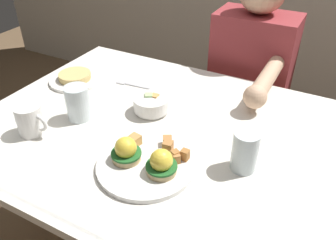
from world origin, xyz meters
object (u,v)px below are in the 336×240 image
object	(u,v)px
water_glass_far	(245,153)
fruit_bowl	(151,104)
dining_table	(163,155)
side_plate	(75,78)
eggs_benedict_plate	(146,161)
water_glass_near	(78,105)
diner_person	(248,82)
coffee_mug	(30,119)
fork	(133,85)

from	to	relation	value
water_glass_far	fruit_bowl	bearing A→B (deg)	160.79
dining_table	water_glass_far	bearing A→B (deg)	-11.52
fruit_bowl	dining_table	bearing A→B (deg)	-39.92
dining_table	side_plate	world-z (taller)	side_plate
dining_table	eggs_benedict_plate	distance (m)	0.23
water_glass_near	diner_person	size ratio (longest dim) A/B	0.10
water_glass_near	eggs_benedict_plate	bearing A→B (deg)	-18.36
coffee_mug	diner_person	distance (m)	0.94
side_plate	coffee_mug	bearing A→B (deg)	-71.29
water_glass_near	dining_table	bearing A→B (deg)	15.05
fruit_bowl	water_glass_near	world-z (taller)	water_glass_near
dining_table	water_glass_near	xyz separation A→B (m)	(-0.27, -0.07, 0.16)
water_glass_far	side_plate	xyz separation A→B (m)	(-0.74, 0.18, -0.04)
water_glass_near	water_glass_far	size ratio (longest dim) A/B	0.99
water_glass_far	diner_person	world-z (taller)	diner_person
dining_table	fruit_bowl	distance (m)	0.17
dining_table	fork	xyz separation A→B (m)	(-0.24, 0.20, 0.11)
fork	side_plate	xyz separation A→B (m)	(-0.22, -0.08, 0.01)
dining_table	water_glass_near	size ratio (longest dim) A/B	10.39
diner_person	water_glass_far	bearing A→B (deg)	-75.25
fruit_bowl	coffee_mug	distance (m)	0.38
fork	water_glass_far	xyz separation A→B (m)	(0.52, -0.25, 0.05)
coffee_mug	fork	size ratio (longest dim) A/B	0.71
side_plate	water_glass_far	bearing A→B (deg)	-13.37
coffee_mug	diner_person	size ratio (longest dim) A/B	0.10
fork	water_glass_near	world-z (taller)	water_glass_near
fork	water_glass_near	bearing A→B (deg)	-96.55
dining_table	water_glass_far	size ratio (longest dim) A/B	10.31
eggs_benedict_plate	water_glass_far	size ratio (longest dim) A/B	2.32
eggs_benedict_plate	coffee_mug	world-z (taller)	coffee_mug
water_glass_near	diner_person	bearing A→B (deg)	60.66
fork	side_plate	world-z (taller)	side_plate
water_glass_near	diner_person	world-z (taller)	diner_person
dining_table	fork	size ratio (longest dim) A/B	7.69
fork	side_plate	distance (m)	0.23
eggs_benedict_plate	side_plate	xyz separation A→B (m)	(-0.50, 0.30, -0.01)
dining_table	fork	distance (m)	0.33
fruit_bowl	fork	xyz separation A→B (m)	(-0.16, 0.13, -0.03)
water_glass_near	side_plate	xyz separation A→B (m)	(-0.18, 0.19, -0.04)
coffee_mug	water_glass_far	world-z (taller)	water_glass_far
dining_table	water_glass_near	world-z (taller)	water_glass_near
fork	coffee_mug	bearing A→B (deg)	-104.59
side_plate	diner_person	bearing A→B (deg)	40.56
fork	side_plate	size ratio (longest dim) A/B	0.78
water_glass_far	diner_person	size ratio (longest dim) A/B	0.10
coffee_mug	fork	bearing A→B (deg)	75.41
side_plate	fruit_bowl	bearing A→B (deg)	-7.47
eggs_benedict_plate	side_plate	bearing A→B (deg)	149.41
water_glass_far	side_plate	bearing A→B (deg)	166.63
fork	water_glass_near	distance (m)	0.28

